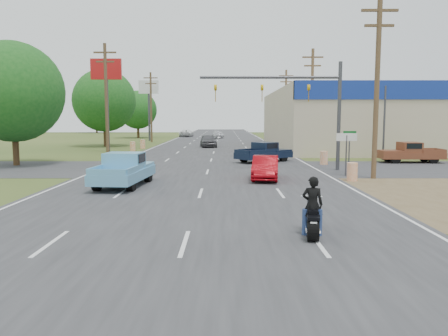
{
  "coord_description": "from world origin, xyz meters",
  "views": [
    {
      "loc": [
        1.08,
        -11.42,
        3.35
      ],
      "look_at": [
        1.06,
        6.76,
        1.3
      ],
      "focal_mm": 35.0,
      "sensor_mm": 36.0,
      "label": 1
    }
  ],
  "objects_px": {
    "navy_pickup": "(265,152)",
    "distant_car_grey": "(208,141)",
    "distant_car_silver": "(218,134)",
    "motorcycle": "(312,220)",
    "brown_pickup": "(409,152)",
    "red_convertible": "(265,168)",
    "blue_pickup": "(125,169)",
    "rider": "(312,208)",
    "distant_car_white": "(186,133)"
  },
  "relations": [
    {
      "from": "motorcycle",
      "to": "brown_pickup",
      "type": "distance_m",
      "value": 24.22
    },
    {
      "from": "motorcycle",
      "to": "navy_pickup",
      "type": "bearing_deg",
      "value": 96.85
    },
    {
      "from": "distant_car_silver",
      "to": "brown_pickup",
      "type": "bearing_deg",
      "value": -77.91
    },
    {
      "from": "motorcycle",
      "to": "rider",
      "type": "relative_size",
      "value": 1.27
    },
    {
      "from": "rider",
      "to": "blue_pickup",
      "type": "height_order",
      "value": "blue_pickup"
    },
    {
      "from": "blue_pickup",
      "to": "distant_car_silver",
      "type": "relative_size",
      "value": 1.21
    },
    {
      "from": "rider",
      "to": "navy_pickup",
      "type": "distance_m",
      "value": 21.69
    },
    {
      "from": "distant_car_white",
      "to": "navy_pickup",
      "type": "bearing_deg",
      "value": 106.01
    },
    {
      "from": "distant_car_white",
      "to": "rider",
      "type": "bearing_deg",
      "value": 101.9
    },
    {
      "from": "distant_car_silver",
      "to": "navy_pickup",
      "type": "bearing_deg",
      "value": -91.47
    },
    {
      "from": "brown_pickup",
      "to": "motorcycle",
      "type": "bearing_deg",
      "value": 150.98
    },
    {
      "from": "red_convertible",
      "to": "distant_car_grey",
      "type": "distance_m",
      "value": 28.58
    },
    {
      "from": "red_convertible",
      "to": "blue_pickup",
      "type": "xyz_separation_m",
      "value": [
        -7.27,
        -2.27,
        0.19
      ]
    },
    {
      "from": "navy_pickup",
      "to": "distant_car_white",
      "type": "distance_m",
      "value": 50.2
    },
    {
      "from": "motorcycle",
      "to": "brown_pickup",
      "type": "height_order",
      "value": "brown_pickup"
    },
    {
      "from": "blue_pickup",
      "to": "distant_car_silver",
      "type": "height_order",
      "value": "blue_pickup"
    },
    {
      "from": "motorcycle",
      "to": "blue_pickup",
      "type": "bearing_deg",
      "value": 136.97
    },
    {
      "from": "rider",
      "to": "blue_pickup",
      "type": "distance_m",
      "value": 12.07
    },
    {
      "from": "navy_pickup",
      "to": "distant_car_grey",
      "type": "xyz_separation_m",
      "value": [
        -5.1,
        18.3,
        -0.02
      ]
    },
    {
      "from": "distant_car_silver",
      "to": "motorcycle",
      "type": "bearing_deg",
      "value": -93.94
    },
    {
      "from": "motorcycle",
      "to": "distant_car_grey",
      "type": "xyz_separation_m",
      "value": [
        -4.45,
        40.03,
        0.3
      ]
    },
    {
      "from": "distant_car_grey",
      "to": "distant_car_white",
      "type": "distance_m",
      "value": 31.27
    },
    {
      "from": "distant_car_silver",
      "to": "blue_pickup",
      "type": "bearing_deg",
      "value": -101.12
    },
    {
      "from": "navy_pickup",
      "to": "distant_car_white",
      "type": "height_order",
      "value": "navy_pickup"
    },
    {
      "from": "motorcycle",
      "to": "red_convertible",
      "type": "bearing_deg",
      "value": 99.76
    },
    {
      "from": "red_convertible",
      "to": "distant_car_white",
      "type": "distance_m",
      "value": 59.85
    },
    {
      "from": "motorcycle",
      "to": "distant_car_grey",
      "type": "height_order",
      "value": "distant_car_grey"
    },
    {
      "from": "blue_pickup",
      "to": "distant_car_grey",
      "type": "relative_size",
      "value": 1.16
    },
    {
      "from": "red_convertible",
      "to": "rider",
      "type": "bearing_deg",
      "value": -81.9
    },
    {
      "from": "brown_pickup",
      "to": "distant_car_white",
      "type": "bearing_deg",
      "value": 23.15
    },
    {
      "from": "navy_pickup",
      "to": "distant_car_white",
      "type": "relative_size",
      "value": 0.99
    },
    {
      "from": "distant_car_silver",
      "to": "rider",
      "type": "bearing_deg",
      "value": -93.93
    },
    {
      "from": "navy_pickup",
      "to": "distant_car_silver",
      "type": "height_order",
      "value": "navy_pickup"
    },
    {
      "from": "navy_pickup",
      "to": "distant_car_grey",
      "type": "height_order",
      "value": "navy_pickup"
    },
    {
      "from": "motorcycle",
      "to": "distant_car_silver",
      "type": "distance_m",
      "value": 65.24
    },
    {
      "from": "distant_car_white",
      "to": "motorcycle",
      "type": "bearing_deg",
      "value": 101.89
    },
    {
      "from": "distant_car_white",
      "to": "brown_pickup",
      "type": "bearing_deg",
      "value": 117.4
    },
    {
      "from": "motorcycle",
      "to": "distant_car_white",
      "type": "distance_m",
      "value": 71.51
    },
    {
      "from": "brown_pickup",
      "to": "distant_car_white",
      "type": "height_order",
      "value": "brown_pickup"
    },
    {
      "from": "motorcycle",
      "to": "rider",
      "type": "height_order",
      "value": "rider"
    },
    {
      "from": "navy_pickup",
      "to": "rider",
      "type": "bearing_deg",
      "value": -40.35
    },
    {
      "from": "distant_car_grey",
      "to": "distant_car_silver",
      "type": "height_order",
      "value": "distant_car_grey"
    },
    {
      "from": "red_convertible",
      "to": "distant_car_white",
      "type": "relative_size",
      "value": 0.83
    },
    {
      "from": "rider",
      "to": "distant_car_silver",
      "type": "bearing_deg",
      "value": -78.18
    },
    {
      "from": "rider",
      "to": "distant_car_white",
      "type": "relative_size",
      "value": 0.34
    },
    {
      "from": "red_convertible",
      "to": "brown_pickup",
      "type": "xyz_separation_m",
      "value": [
        11.92,
        9.46,
        0.15
      ]
    },
    {
      "from": "motorcycle",
      "to": "distant_car_white",
      "type": "bearing_deg",
      "value": 106.4
    },
    {
      "from": "red_convertible",
      "to": "brown_pickup",
      "type": "bearing_deg",
      "value": 45.31
    },
    {
      "from": "distant_car_grey",
      "to": "distant_car_silver",
      "type": "xyz_separation_m",
      "value": [
        0.78,
        25.11,
        -0.14
      ]
    },
    {
      "from": "rider",
      "to": "distant_car_grey",
      "type": "height_order",
      "value": "rider"
    }
  ]
}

